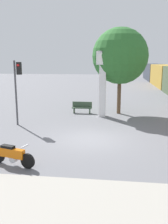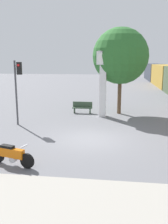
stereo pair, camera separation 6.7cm
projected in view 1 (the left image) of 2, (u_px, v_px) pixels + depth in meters
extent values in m
plane|color=slate|center=(91.00, 139.00, 13.69)|extent=(120.00, 120.00, 0.00)
cylinder|color=black|center=(28.00, 161.00, 9.97)|extent=(0.63, 0.27, 0.63)
cube|color=orange|center=(12.00, 153.00, 10.22)|extent=(1.17, 0.54, 0.38)
cube|color=black|center=(8.00, 147.00, 10.25)|extent=(0.63, 0.39, 0.10)
cylinder|color=silver|center=(14.00, 159.00, 10.25)|extent=(0.34, 0.28, 0.29)
cube|color=silver|center=(25.00, 146.00, 9.89)|extent=(0.19, 0.46, 0.04)
cube|color=white|center=(102.00, 91.00, 18.84)|extent=(0.49, 0.49, 3.92)
cube|color=white|center=(103.00, 58.00, 18.34)|extent=(0.93, 0.93, 0.93)
cylinder|color=white|center=(103.00, 58.00, 17.87)|extent=(0.75, 0.02, 0.75)
cone|color=#333338|center=(103.00, 50.00, 18.22)|extent=(1.12, 1.12, 0.20)
cube|color=olive|center=(164.00, 76.00, 40.61)|extent=(2.80, 12.11, 3.40)
cube|color=#333842|center=(153.00, 72.00, 52.94)|extent=(2.80, 12.11, 3.40)
cylinder|color=#47474C|center=(16.00, 93.00, 16.32)|extent=(0.12, 0.12, 4.23)
cube|color=black|center=(19.00, 68.00, 15.95)|extent=(0.28, 0.24, 0.80)
sphere|color=red|center=(18.00, 65.00, 15.76)|extent=(0.16, 0.16, 0.16)
cylinder|color=brown|center=(119.00, 96.00, 19.96)|extent=(0.30, 0.30, 2.82)
sphere|color=#2D6B2D|center=(120.00, 56.00, 19.31)|extent=(4.35, 4.35, 4.35)
cube|color=#384C38|center=(82.00, 108.00, 20.22)|extent=(1.60, 0.44, 0.08)
cube|color=#384C38|center=(82.00, 104.00, 20.35)|extent=(1.60, 0.06, 0.44)
cube|color=#384C38|center=(74.00, 111.00, 20.35)|extent=(0.08, 0.35, 0.41)
cube|color=#384C38|center=(90.00, 111.00, 20.19)|extent=(0.08, 0.35, 0.41)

